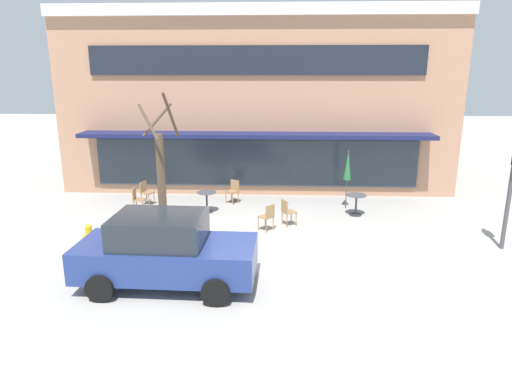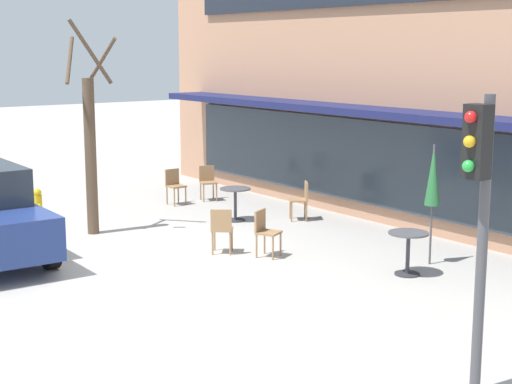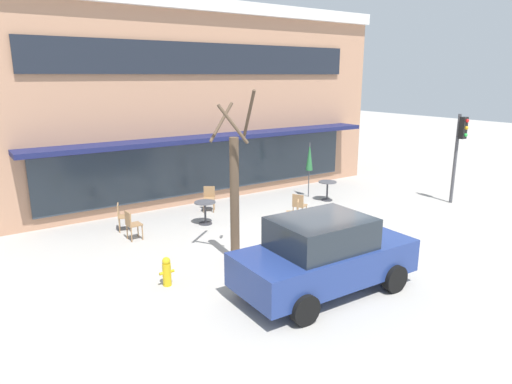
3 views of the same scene
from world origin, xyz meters
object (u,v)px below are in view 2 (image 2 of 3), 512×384
(cafe_chair_3, at_px, (208,180))
(traffic_light_pole, at_px, (479,197))
(cafe_chair_0, at_px, (265,229))
(cafe_chair_2, at_px, (222,227))
(fire_hydrant, at_px, (38,204))
(cafe_table_streetside, at_px, (235,199))
(cafe_chair_1, at_px, (302,198))
(cafe_chair_4, at_px, (174,184))
(cafe_table_near_wall, at_px, (408,246))
(patio_umbrella_green_folded, at_px, (433,176))
(street_tree, at_px, (90,146))

(cafe_chair_3, relative_size, traffic_light_pole, 0.26)
(cafe_chair_0, distance_m, cafe_chair_2, 0.84)
(cafe_chair_2, bearing_deg, traffic_light_pole, -10.44)
(traffic_light_pole, xyz_separation_m, fire_hydrant, (-12.00, -0.36, -1.94))
(cafe_chair_0, bearing_deg, cafe_table_streetside, 154.93)
(cafe_chair_1, relative_size, cafe_chair_4, 1.00)
(cafe_table_near_wall, height_order, traffic_light_pole, traffic_light_pole)
(fire_hydrant, bearing_deg, cafe_chair_2, 17.45)
(cafe_chair_2, bearing_deg, fire_hydrant, -162.55)
(cafe_table_streetside, bearing_deg, cafe_chair_2, -40.24)
(cafe_chair_3, height_order, cafe_chair_4, same)
(cafe_table_near_wall, distance_m, fire_hydrant, 8.94)
(cafe_chair_2, relative_size, traffic_light_pole, 0.26)
(patio_umbrella_green_folded, relative_size, cafe_chair_3, 2.47)
(cafe_chair_2, relative_size, cafe_chair_4, 1.00)
(patio_umbrella_green_folded, distance_m, fire_hydrant, 9.18)
(cafe_table_near_wall, distance_m, cafe_chair_2, 3.58)
(cafe_table_streetside, bearing_deg, fire_hydrant, -129.61)
(traffic_light_pole, bearing_deg, cafe_chair_0, 163.70)
(patio_umbrella_green_folded, height_order, traffic_light_pole, traffic_light_pole)
(street_tree, height_order, fire_hydrant, street_tree)
(street_tree, distance_m, fire_hydrant, 2.64)
(cafe_chair_1, bearing_deg, street_tree, -110.40)
(cafe_table_streetside, height_order, cafe_chair_2, cafe_chair_2)
(cafe_chair_0, relative_size, cafe_chair_3, 1.00)
(patio_umbrella_green_folded, xyz_separation_m, cafe_chair_0, (-2.23, -2.08, -1.10))
(cafe_chair_4, height_order, traffic_light_pole, traffic_light_pole)
(cafe_chair_1, distance_m, street_tree, 4.89)
(cafe_chair_1, relative_size, street_tree, 0.20)
(cafe_table_near_wall, xyz_separation_m, cafe_table_streetside, (-5.35, 0.11, 0.00))
(cafe_table_near_wall, height_order, cafe_chair_0, cafe_chair_0)
(cafe_chair_2, bearing_deg, cafe_table_streetside, 139.76)
(cafe_chair_2, height_order, cafe_chair_3, same)
(cafe_chair_3, height_order, traffic_light_pole, traffic_light_pole)
(cafe_chair_1, distance_m, traffic_light_pole, 9.51)
(cafe_table_streetside, height_order, cafe_chair_0, cafe_chair_0)
(cafe_chair_0, bearing_deg, cafe_chair_3, 157.49)
(cafe_table_streetside, bearing_deg, cafe_chair_1, 56.16)
(street_tree, bearing_deg, cafe_chair_1, 69.60)
(cafe_chair_0, bearing_deg, cafe_table_near_wall, 26.65)
(cafe_table_streetside, xyz_separation_m, traffic_light_pole, (9.08, -3.16, 1.78))
(patio_umbrella_green_folded, height_order, cafe_chair_2, patio_umbrella_green_folded)
(cafe_chair_1, relative_size, traffic_light_pole, 0.26)
(cafe_table_near_wall, distance_m, cafe_chair_3, 7.89)
(patio_umbrella_green_folded, xyz_separation_m, cafe_chair_4, (-7.64, -0.83, -1.10))
(cafe_chair_3, distance_m, street_tree, 4.57)
(cafe_chair_2, xyz_separation_m, cafe_chair_3, (-4.73, 2.78, 0.00))
(cafe_table_streetside, height_order, cafe_chair_1, cafe_chair_1)
(street_tree, xyz_separation_m, traffic_light_pole, (9.87, -0.02, 0.41))
(cafe_table_streetside, relative_size, cafe_chair_0, 0.85)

